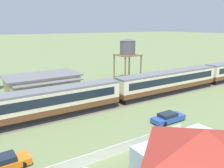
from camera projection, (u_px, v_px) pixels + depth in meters
name	position (u px, v px, depth m)	size (l,w,h in m)	color
ground_plane	(179.00, 91.00, 44.52)	(600.00, 600.00, 0.00)	#707F51
passenger_train	(118.00, 90.00, 36.50)	(90.83, 2.99, 4.03)	brown
railway_track	(142.00, 99.00, 39.72)	(137.96, 3.60, 0.04)	#665B51
station_building	(42.00, 86.00, 40.25)	(12.24, 8.20, 3.90)	beige
water_tower	(128.00, 48.00, 51.66)	(4.74, 4.74, 9.19)	brown
cottage_red_roof	(202.00, 157.00, 17.63)	(8.87, 7.70, 4.74)	silver
parked_car_orange	(4.00, 163.00, 20.21)	(4.15, 1.94, 1.23)	orange
parked_car_blue	(168.00, 118.00, 30.08)	(4.52, 1.81, 1.20)	#284CA8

